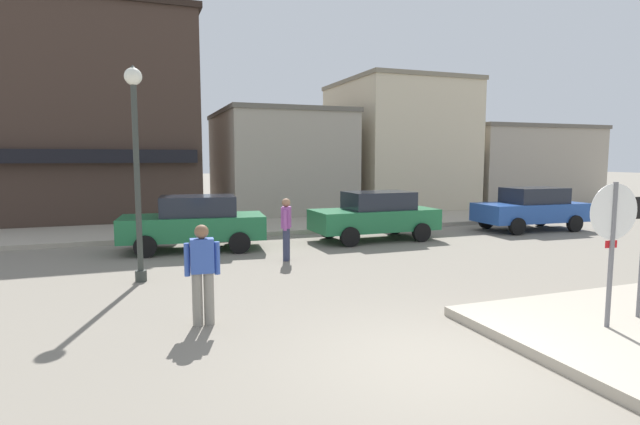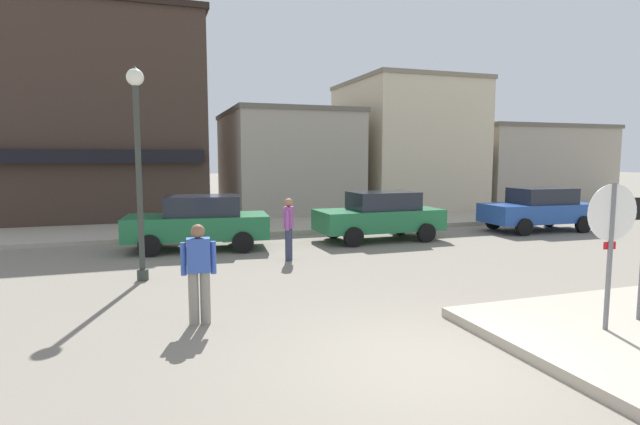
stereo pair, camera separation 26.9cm
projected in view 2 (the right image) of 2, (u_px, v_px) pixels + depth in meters
The scene contains 13 objects.
ground_plane at pixel (433, 365), 6.40m from camera, with size 160.00×160.00×0.00m, color gray.
kerb_far at pixel (247, 227), 18.58m from camera, with size 80.00×4.00×0.15m, color #A89E8C.
stop_sign at pixel (611, 237), 7.14m from camera, with size 0.82×0.12×2.30m.
lamp_post at pixel (138, 143), 10.49m from camera, with size 0.36×0.36×4.54m.
parked_car_nearest at pixel (199, 222), 14.38m from camera, with size 4.16×2.21×1.56m.
parked_car_second at pixel (380, 215), 15.98m from camera, with size 4.02×1.92×1.56m.
parked_car_third at pixel (539, 209), 18.02m from camera, with size 4.07×2.01×1.56m.
pedestrian_crossing_near at pixel (289, 227), 12.86m from camera, with size 0.35×0.54×1.61m.
pedestrian_crossing_far at pixel (199, 271), 7.88m from camera, with size 0.56×0.25×1.61m.
building_corner_shop at pixel (92, 119), 21.57m from camera, with size 9.39×7.69×8.59m.
building_storefront_left_near at pixel (285, 163), 24.22m from camera, with size 5.66×7.35×4.82m.
building_storefront_left_mid at pixel (406, 146), 25.86m from camera, with size 5.97×6.66×6.53m.
building_storefront_right_near at pixel (512, 166), 28.86m from camera, with size 7.99×7.59×4.38m.
Camera 2 is at (-3.36, -5.35, 2.65)m, focal length 28.00 mm.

